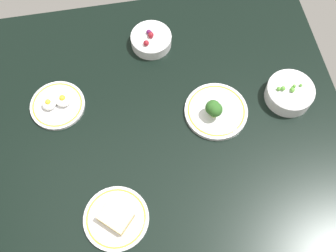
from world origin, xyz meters
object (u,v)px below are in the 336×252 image
object	(u,v)px
plate_broccoli	(216,111)
plate_sandwich	(116,218)
plate_eggs	(57,104)
bowl_berries	(150,40)
bowl_peas	(289,93)

from	to	relation	value
plate_broccoli	plate_sandwich	bearing A→B (deg)	38.60
plate_eggs	plate_broccoli	distance (cm)	52.44
plate_broccoli	bowl_berries	bearing A→B (deg)	-61.99
plate_eggs	bowl_peas	size ratio (longest dim) A/B	1.15
bowl_peas	plate_broccoli	world-z (taller)	plate_broccoli
bowl_berries	plate_eggs	distance (cm)	39.55
plate_sandwich	plate_broccoli	size ratio (longest dim) A/B	0.93
bowl_berries	bowl_peas	bearing A→B (deg)	144.75
plate_sandwich	plate_broccoli	bearing A→B (deg)	-141.40
plate_eggs	plate_sandwich	xyz separation A→B (cm)	(-14.58, 41.02, 0.02)
bowl_peas	plate_sandwich	xyz separation A→B (cm)	(61.93, 30.85, -1.77)
bowl_berries	plate_sandwich	xyz separation A→B (cm)	(19.70, 60.69, -1.30)
bowl_berries	bowl_peas	size ratio (longest dim) A/B	0.92
bowl_peas	plate_sandwich	bearing A→B (deg)	26.48
plate_eggs	plate_sandwich	distance (cm)	43.53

